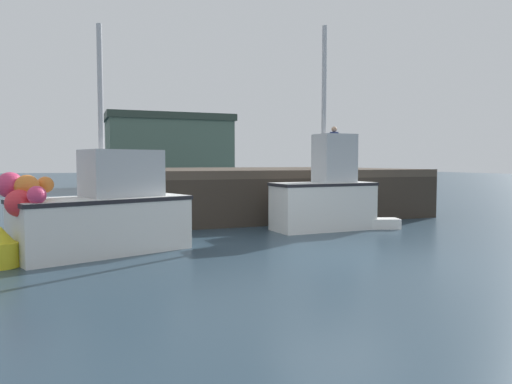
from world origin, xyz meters
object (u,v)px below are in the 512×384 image
fishing_boat_near_right (325,195)px  fishing_boat_near_left (102,212)px  rowboat (366,224)px  dockworker (334,147)px  mooring_buoy_foreground (1,249)px

fishing_boat_near_right → fishing_boat_near_left: bearing=-167.0°
rowboat → dockworker: 5.51m
fishing_boat_near_left → fishing_boat_near_right: fishing_boat_near_right is taller
fishing_boat_near_right → rowboat: 1.49m
dockworker → mooring_buoy_foreground: bearing=-148.1°
dockworker → mooring_buoy_foreground: (-10.74, -6.70, -2.13)m
fishing_boat_near_left → mooring_buoy_foreground: bearing=-155.4°
mooring_buoy_foreground → fishing_boat_near_right: bearing=15.8°
fishing_boat_near_right → rowboat: bearing=-11.3°
fishing_boat_near_left → fishing_boat_near_right: size_ratio=0.84×
rowboat → fishing_boat_near_left: bearing=-171.0°
fishing_boat_near_left → dockworker: fishing_boat_near_left is taller
fishing_boat_near_left → rowboat: (7.28, 1.16, -0.73)m
rowboat → mooring_buoy_foreground: (-9.08, -1.98, 0.19)m
dockworker → fishing_boat_near_right: bearing=-122.6°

